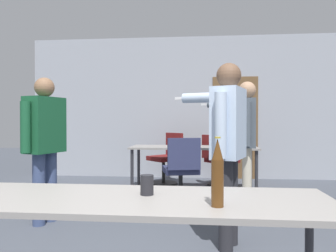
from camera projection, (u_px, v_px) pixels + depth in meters
back_wall at (182, 108)px, 6.73m from camera, size 6.23×0.12×2.88m
conference_table_near at (116, 209)px, 1.77m from camera, size 2.33×0.68×0.74m
conference_table_far at (193, 151)px, 5.35m from camera, size 2.05×0.68×0.74m
person_left_plaid at (227, 136)px, 2.98m from camera, size 0.71×0.78×1.68m
person_near_casual at (246, 131)px, 4.30m from camera, size 0.74×0.65×1.67m
person_right_polo at (44, 136)px, 3.70m from camera, size 0.71×0.79×1.64m
office_chair_side_rolled at (167, 160)px, 6.05m from camera, size 0.68×0.68×0.94m
office_chair_mid_tucked at (219, 162)px, 5.86m from camera, size 0.69×0.68×0.91m
office_chair_far_left at (182, 173)px, 4.51m from camera, size 0.56×0.61×0.93m
beer_bottle at (217, 174)px, 1.57m from camera, size 0.06×0.06×0.34m
drink_cup at (147, 185)px, 1.82m from camera, size 0.07×0.07×0.11m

